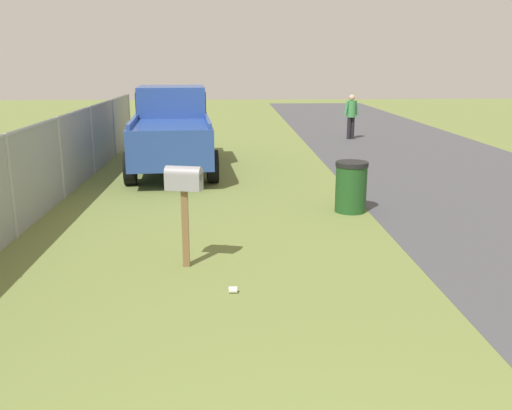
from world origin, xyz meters
name	(u,v)px	position (x,y,z in m)	size (l,w,h in m)	color
mailbox	(184,187)	(5.86, 1.16, 1.11)	(0.31, 0.51, 1.40)	brown
pickup_truck	(172,126)	(13.24, 2.06, 1.11)	(5.68, 2.48, 2.09)	#284793
trash_bin	(351,187)	(8.60, -1.68, 0.48)	(0.60, 0.60, 0.94)	#1E4C1E
pedestrian	(351,114)	(18.53, -3.78, 0.91)	(0.30, 0.55, 1.58)	black
fence_section	(60,155)	(9.89, 3.98, 0.90)	(15.97, 0.07, 1.67)	#9EA3A8
litter_cup_by_mailbox	(233,290)	(4.90, 0.53, 0.04)	(0.08, 0.08, 0.10)	white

